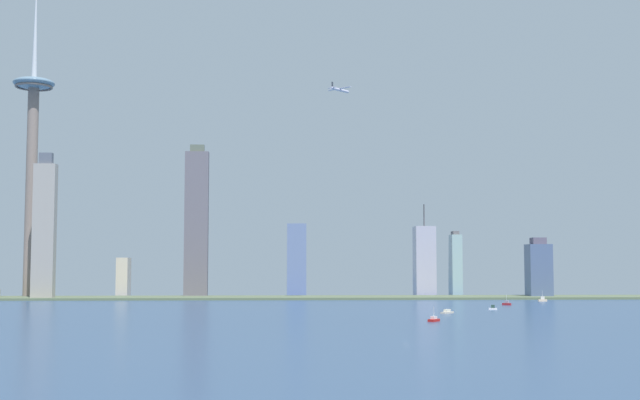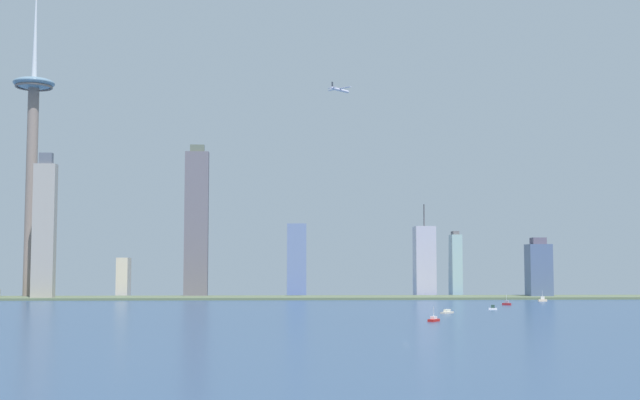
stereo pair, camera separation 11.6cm
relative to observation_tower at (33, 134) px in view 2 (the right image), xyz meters
The scene contains 16 objects.
ground_plane 668.22m from the observation_tower, 58.37° to the right, with size 6000.00×6000.00×0.00m, color #304B70.
waterfront_pier 384.07m from the observation_tower, ahead, with size 1006.73×78.61×2.35m, color #5B6A4C.
observation_tower is the anchor object (origin of this frame).
skyscraper_1 334.37m from the observation_tower, 11.90° to the left, with size 22.93×20.34×95.20m.
skyscraper_2 191.76m from the observation_tower, 21.73° to the left, with size 13.21×25.32×45.10m.
skyscraper_3 120.93m from the observation_tower, 57.56° to the right, with size 22.86×12.77×155.90m.
skyscraper_4 508.57m from the observation_tower, ahead, with size 12.11×24.18×76.64m.
skyscraper_5 208.40m from the observation_tower, ahead, with size 26.48×12.12×173.48m.
skyscraper_6 470.68m from the observation_tower, ahead, with size 23.48×27.04×108.21m.
skyscraper_7 587.99m from the observation_tower, ahead, with size 25.50×24.25×67.27m.
boat_0 581.83m from the observation_tower, 11.36° to the right, with size 8.65×2.83×10.88m.
boat_2 544.39m from the observation_tower, 38.23° to the right, with size 12.24×14.03×3.15m.
boat_4 549.86m from the observation_tower, 21.26° to the right, with size 7.62×7.21×10.02m.
boat_5 554.58m from the observation_tower, 30.66° to the right, with size 7.01×3.87×3.95m.
boat_6 583.85m from the observation_tower, 47.32° to the right, with size 9.14×10.57×9.40m.
airplane 355.80m from the observation_tower, 17.64° to the right, with size 23.57×23.38×7.79m.
Camera 2 is at (-60.05, -396.92, 35.37)m, focal length 47.03 mm.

